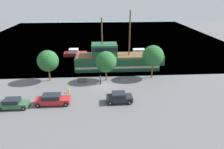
{
  "coord_description": "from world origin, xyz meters",
  "views": [
    {
      "loc": [
        -1.0,
        -35.24,
        15.72
      ],
      "look_at": [
        1.44,
        2.0,
        1.2
      ],
      "focal_mm": 35.0,
      "sensor_mm": 36.0,
      "label": 1
    }
  ],
  "objects": [
    {
      "name": "pirate_ship",
      "position": [
        2.59,
        8.69,
        1.97
      ],
      "size": [
        18.65,
        4.84,
        12.0
      ],
      "color": "#1E5633",
      "rests_on": "water_surface"
    },
    {
      "name": "tree_row_midwest",
      "position": [
        9.11,
        3.05,
        4.28
      ],
      "size": [
        3.97,
        3.97,
        6.27
      ],
      "color": "brown",
      "rests_on": "ground_plane"
    },
    {
      "name": "bench_promenade_east",
      "position": [
        -4.06,
        1.62,
        0.43
      ],
      "size": [
        1.59,
        0.45,
        0.85
      ],
      "color": "#4C4742",
      "rests_on": "ground_plane"
    },
    {
      "name": "moored_boat_dockside",
      "position": [
        9.53,
        16.7,
        0.77
      ],
      "size": [
        7.14,
        2.38,
        2.05
      ],
      "color": "#B7B2A8",
      "rests_on": "water_surface"
    },
    {
      "name": "water_surface",
      "position": [
        0.0,
        44.0,
        0.0
      ],
      "size": [
        80.0,
        80.0,
        0.0
      ],
      "primitive_type": "plane",
      "color": "teal",
      "rests_on": "ground"
    },
    {
      "name": "parked_car_curb_rear",
      "position": [
        -7.84,
        -6.41,
        0.78
      ],
      "size": [
        4.95,
        1.93,
        1.57
      ],
      "color": "#B21E1E",
      "rests_on": "ground_plane"
    },
    {
      "name": "ground_plane",
      "position": [
        0.0,
        0.0,
        0.0
      ],
      "size": [
        160.0,
        160.0,
        0.0
      ],
      "primitive_type": "plane",
      "color": "#5B5B5E"
    },
    {
      "name": "moored_boat_outer",
      "position": [
        -6.9,
        19.1,
        0.64
      ],
      "size": [
        5.72,
        2.46,
        1.74
      ],
      "color": "maroon",
      "rests_on": "water_surface"
    },
    {
      "name": "fire_hydrant",
      "position": [
        -5.9,
        -2.72,
        0.41
      ],
      "size": [
        0.42,
        0.25,
        0.76
      ],
      "color": "yellow",
      "rests_on": "ground_plane"
    },
    {
      "name": "parked_car_curb_mid",
      "position": [
        1.95,
        -6.38,
        0.77
      ],
      "size": [
        3.84,
        2.01,
        1.54
      ],
      "color": "black",
      "rests_on": "ground_plane"
    },
    {
      "name": "tree_row_mideast",
      "position": [
        0.36,
        2.22,
        3.6
      ],
      "size": [
        3.85,
        3.85,
        5.53
      ],
      "color": "brown",
      "rests_on": "ground_plane"
    },
    {
      "name": "parked_car_curb_front",
      "position": [
        -13.21,
        -7.14,
        0.71
      ],
      "size": [
        4.1,
        1.86,
        1.44
      ],
      "color": "#2D5B38",
      "rests_on": "ground_plane"
    },
    {
      "name": "tree_row_east",
      "position": [
        -10.04,
        2.75,
        3.82
      ],
      "size": [
        3.82,
        3.82,
        5.74
      ],
      "color": "brown",
      "rests_on": "ground_plane"
    },
    {
      "name": "pedestrian_walking_near",
      "position": [
        -0.72,
        0.48,
        0.83
      ],
      "size": [
        0.32,
        0.32,
        1.64
      ],
      "color": "#232838",
      "rests_on": "ground_plane"
    }
  ]
}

